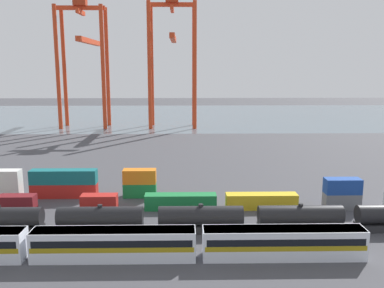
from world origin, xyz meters
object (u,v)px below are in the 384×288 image
freight_tank_row (201,219)px  shipping_container_13 (140,190)px  gantry_crane_west (84,51)px  gantry_crane_central (173,49)px  shipping_container_5 (342,201)px  passenger_train (114,243)px

freight_tank_row → shipping_container_13: freight_tank_row is taller
gantry_crane_west → freight_tank_row: bearing=-69.4°
gantry_crane_central → shipping_container_13: bearing=-92.3°
freight_tank_row → gantry_crane_central: (-6.82, 110.52, 28.53)m
freight_tank_row → shipping_container_5: freight_tank_row is taller
shipping_container_5 → gantry_crane_west: size_ratio=0.12×
gantry_crane_central → gantry_crane_west: bearing=178.9°
freight_tank_row → gantry_crane_west: gantry_crane_west is taller
shipping_container_13 → gantry_crane_west: 103.31m
gantry_crane_central → freight_tank_row: bearing=-86.5°
shipping_container_13 → gantry_crane_west: bearing=108.3°
passenger_train → gantry_crane_central: (4.38, 119.11, 28.35)m
shipping_container_5 → shipping_container_13: same height
shipping_container_5 → gantry_crane_central: bearing=107.3°
passenger_train → gantry_crane_west: (-30.55, 119.78, 27.62)m
passenger_train → gantry_crane_central: gantry_crane_central is taller
passenger_train → shipping_container_13: bearing=88.7°
freight_tank_row → shipping_container_5: (24.49, 9.88, -0.67)m
freight_tank_row → shipping_container_13: bearing=122.2°
shipping_container_13 → freight_tank_row: bearing=-57.8°
shipping_container_13 → gantry_crane_central: gantry_crane_central is taller
freight_tank_row → gantry_crane_central: bearing=93.5°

